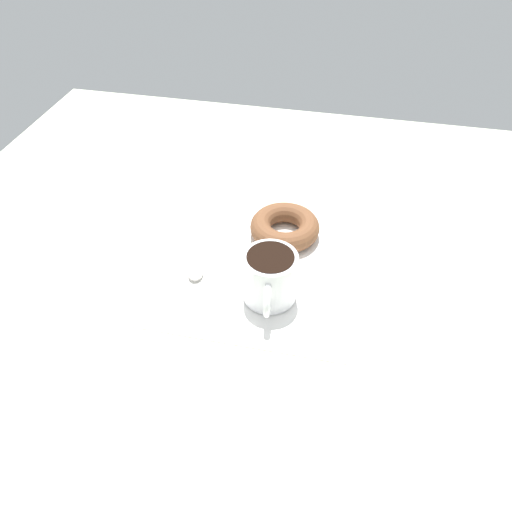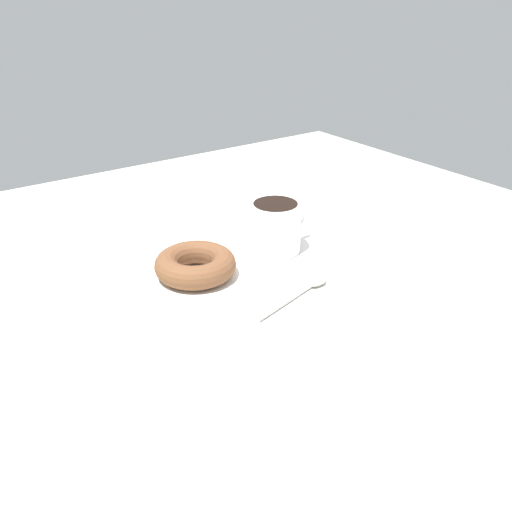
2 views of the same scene
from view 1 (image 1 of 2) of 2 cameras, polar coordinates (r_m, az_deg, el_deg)
ground_plane at (r=80.04cm, az=-1.77°, el=-2.97°), size 120.00×120.00×2.00cm
napkin at (r=81.02cm, az=0.00°, el=-1.13°), size 32.55×32.55×0.30cm
coffee_cup at (r=73.12cm, az=1.60°, el=-2.40°), size 11.20×8.11×7.95cm
donut at (r=85.70cm, az=3.31°, el=3.32°), size 11.93×11.93×3.54cm
spoon at (r=81.21cm, az=-6.87°, el=-0.86°), size 14.60×5.22×0.90cm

